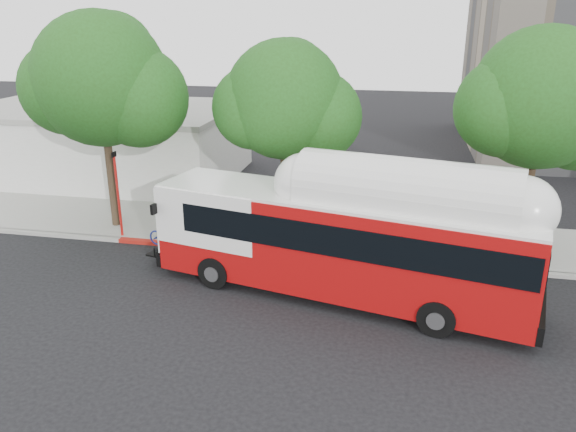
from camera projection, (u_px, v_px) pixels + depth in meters
The scene contains 10 objects.
ground at pixel (278, 300), 19.72m from camera, with size 120.00×120.00×0.00m, color black.
sidewalk at pixel (308, 232), 25.70m from camera, with size 60.00×5.00×0.15m, color gray.
curb_strip at pixel (298, 254), 23.30m from camera, with size 60.00×0.30×0.15m, color gray.
red_curb_segment at pixel (229, 249), 23.85m from camera, with size 10.00×0.32×0.16m, color #9F1911.
street_tree_left at pixel (112, 85), 24.21m from camera, with size 6.67×5.80×9.74m.
street_tree_mid at pixel (294, 105), 23.43m from camera, with size 5.75×5.00×8.62m.
street_tree_right at pixel (553, 104), 21.27m from camera, with size 6.21×5.40×9.18m.
low_commercial_bldg at pixel (104, 141), 34.52m from camera, with size 16.20×10.20×4.25m.
transit_bus at pixel (341, 244), 19.41m from camera, with size 14.37×5.72×4.19m.
signal_pole at pixel (118, 195), 24.49m from camera, with size 0.11×0.37×3.96m.
Camera 1 is at (3.80, -17.16, 9.42)m, focal length 35.00 mm.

